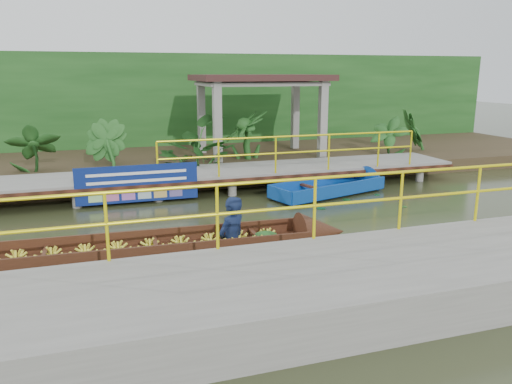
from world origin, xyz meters
name	(u,v)px	position (x,y,z in m)	size (l,w,h in m)	color
ground	(221,227)	(0.00, 0.00, 0.00)	(80.00, 80.00, 0.00)	#282E17
land_strip	(169,160)	(0.00, 7.50, 0.23)	(30.00, 8.00, 0.45)	#362C1B
far_dock	(191,175)	(0.02, 3.43, 0.48)	(16.00, 2.06, 1.66)	slate
near_dock	(359,284)	(1.00, -4.20, 0.30)	(18.00, 2.40, 1.73)	slate
pavilion	(260,86)	(3.00, 6.30, 2.82)	(4.40, 3.00, 3.00)	slate
foliage_backdrop	(158,106)	(0.00, 10.00, 2.00)	(30.00, 0.80, 4.00)	#174415
vendor_boat	(127,243)	(-2.06, -1.26, 0.28)	(9.46, 1.34, 2.26)	#341A0E
moored_blue_boat	(352,185)	(4.39, 2.18, 0.17)	(4.02, 2.07, 0.93)	navy
blue_banner	(138,183)	(-1.52, 2.48, 0.56)	(3.03, 0.04, 0.95)	navy
tropical_plants	(243,139)	(2.10, 5.30, 1.17)	(14.16, 1.16, 1.45)	#174415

